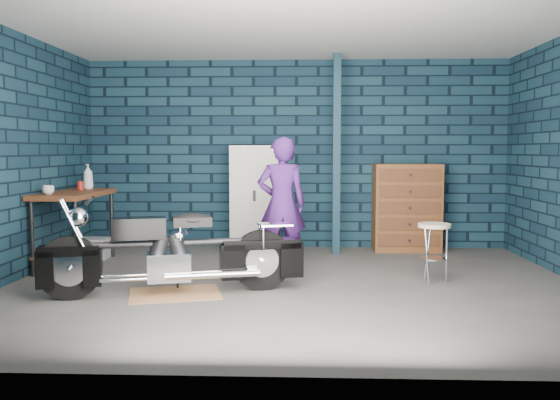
# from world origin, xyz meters

# --- Properties ---
(ground) EXTENTS (6.00, 6.00, 0.00)m
(ground) POSITION_xyz_m (0.00, 0.00, 0.00)
(ground) COLOR #514E4B
(ground) RESTS_ON ground
(room_walls) EXTENTS (6.02, 5.01, 2.71)m
(room_walls) POSITION_xyz_m (0.00, 0.55, 1.90)
(room_walls) COLOR #0E2130
(room_walls) RESTS_ON ground
(support_post) EXTENTS (0.10, 0.10, 2.70)m
(support_post) POSITION_xyz_m (0.55, 1.95, 1.35)
(support_post) COLOR #112B38
(support_post) RESTS_ON ground
(workbench) EXTENTS (0.60, 1.40, 0.91)m
(workbench) POSITION_xyz_m (-2.68, 0.97, 0.46)
(workbench) COLOR brown
(workbench) RESTS_ON ground
(drip_mat) EXTENTS (1.01, 0.86, 0.01)m
(drip_mat) POSITION_xyz_m (-1.16, -0.41, 0.00)
(drip_mat) COLOR #9C6A44
(drip_mat) RESTS_ON ground
(motorcycle) EXTENTS (2.26, 1.12, 0.96)m
(motorcycle) POSITION_xyz_m (-1.16, -0.41, 0.48)
(motorcycle) COLOR black
(motorcycle) RESTS_ON ground
(person) EXTENTS (0.61, 0.44, 1.57)m
(person) POSITION_xyz_m (-0.15, 0.81, 0.78)
(person) COLOR #441B68
(person) RESTS_ON ground
(storage_bin) EXTENTS (0.43, 0.30, 0.27)m
(storage_bin) POSITION_xyz_m (-2.66, 1.47, 0.13)
(storage_bin) COLOR gray
(storage_bin) RESTS_ON ground
(locker) EXTENTS (0.69, 0.49, 1.48)m
(locker) POSITION_xyz_m (-0.57, 2.23, 0.74)
(locker) COLOR beige
(locker) RESTS_ON ground
(tool_chest) EXTENTS (0.91, 0.51, 1.22)m
(tool_chest) POSITION_xyz_m (1.55, 2.23, 0.61)
(tool_chest) COLOR brown
(tool_chest) RESTS_ON ground
(shop_stool) EXTENTS (0.42, 0.42, 0.63)m
(shop_stool) POSITION_xyz_m (1.50, 0.24, 0.32)
(shop_stool) COLOR beige
(shop_stool) RESTS_ON ground
(cup_a) EXTENTS (0.14, 0.14, 0.10)m
(cup_a) POSITION_xyz_m (-2.79, 0.51, 0.96)
(cup_a) COLOR beige
(cup_a) RESTS_ON workbench
(mug_red) EXTENTS (0.10, 0.10, 0.11)m
(mug_red) POSITION_xyz_m (-2.70, 1.23, 0.97)
(mug_red) COLOR #A11E15
(mug_red) RESTS_ON workbench
(bottle) EXTENTS (0.14, 0.14, 0.33)m
(bottle) POSITION_xyz_m (-2.69, 1.47, 1.07)
(bottle) COLOR gray
(bottle) RESTS_ON workbench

